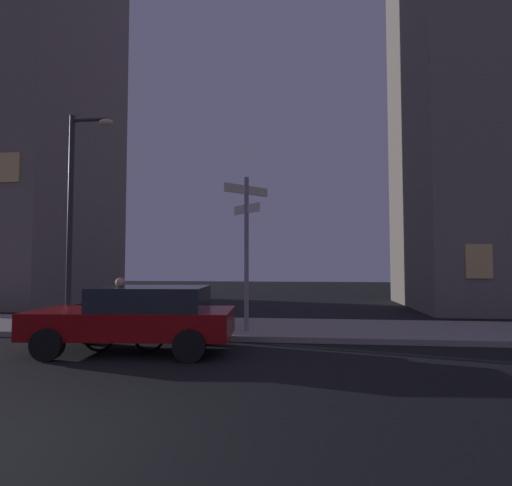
{
  "coord_description": "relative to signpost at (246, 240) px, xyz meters",
  "views": [
    {
      "loc": [
        2.81,
        -3.92,
        1.91
      ],
      "look_at": [
        1.62,
        6.83,
        2.47
      ],
      "focal_mm": 28.39,
      "sensor_mm": 36.0,
      "label": 1
    }
  ],
  "objects": [
    {
      "name": "ground_plane",
      "position": [
        -1.36,
        -6.86,
        -2.56
      ],
      "size": [
        80.0,
        80.0,
        0.0
      ],
      "primitive_type": "plane",
      "color": "black"
    },
    {
      "name": "sidewalk_kerb",
      "position": [
        -1.36,
        0.8,
        -2.49
      ],
      "size": [
        40.0,
        3.38,
        0.14
      ],
      "primitive_type": "cube",
      "color": "gray",
      "rests_on": "ground_plane"
    },
    {
      "name": "car_far_trailing",
      "position": [
        -2.08,
        -2.23,
        -1.79
      ],
      "size": [
        4.48,
        2.25,
        1.41
      ],
      "color": "maroon",
      "rests_on": "ground_plane"
    },
    {
      "name": "building_left_block",
      "position": [
        -13.41,
        8.43,
        8.43
      ],
      "size": [
        8.55,
        8.63,
        21.97
      ],
      "color": "slate",
      "rests_on": "ground_plane"
    },
    {
      "name": "signpost",
      "position": [
        0.0,
        0.0,
        0.0
      ],
      "size": [
        1.05,
        1.05,
        4.12
      ],
      "color": "gray",
      "rests_on": "sidewalk_kerb"
    },
    {
      "name": "street_lamp",
      "position": [
        -5.22,
        0.54,
        1.24
      ],
      "size": [
        1.37,
        0.28,
        6.25
      ],
      "color": "#2D2D30",
      "rests_on": "sidewalk_kerb"
    },
    {
      "name": "cyclist",
      "position": [
        -2.44,
        -2.27,
        -1.81
      ],
      "size": [
        1.82,
        0.36,
        1.61
      ],
      "color": "black",
      "rests_on": "ground_plane"
    },
    {
      "name": "building_right_block",
      "position": [
        10.67,
        7.78,
        5.73
      ],
      "size": [
        8.98,
        7.19,
        16.57
      ],
      "color": "slate",
      "rests_on": "ground_plane"
    }
  ]
}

